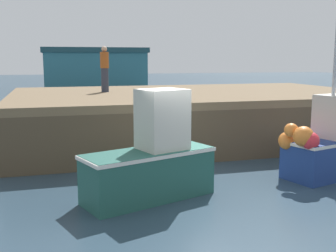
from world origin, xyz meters
TOP-DOWN VIEW (x-y plane):
  - ground at (0.00, 0.00)m, footprint 120.00×160.00m
  - pier at (2.37, 5.72)m, footprint 14.07×8.37m
  - fishing_boat_near_left at (-1.00, -0.48)m, footprint 3.23×2.04m
  - fishing_boat_near_right at (4.03, -0.01)m, footprint 3.00×1.83m
  - rowboat at (4.41, 0.90)m, footprint 1.56×0.67m
  - dockworker at (-1.07, 7.07)m, footprint 0.34×0.34m
  - warehouse at (1.35, 35.09)m, footprint 10.55×6.73m
  - mooring_buoy_foreground at (-1.39, -0.53)m, footprint 0.48×0.48m

SIDE VIEW (x-z plane):
  - ground at x=0.00m, z-range -0.10..0.00m
  - rowboat at x=4.41m, z-range -0.02..0.46m
  - mooring_buoy_foreground at x=-1.39m, z-range -0.03..0.66m
  - fishing_boat_near_left at x=-1.00m, z-range -0.37..2.12m
  - fishing_boat_near_right at x=4.03m, z-range -1.24..3.02m
  - pier at x=2.37m, z-range 0.63..2.50m
  - warehouse at x=1.35m, z-range 0.02..4.32m
  - dockworker at x=-1.07m, z-range 1.87..3.66m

